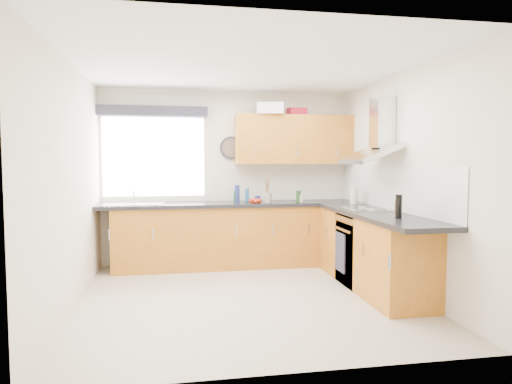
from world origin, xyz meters
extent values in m
plane|color=beige|center=(0.00, 0.00, 0.00)|extent=(3.60, 3.60, 0.00)
cube|color=white|center=(0.00, 0.00, 2.50)|extent=(3.60, 3.60, 0.02)
cube|color=silver|center=(0.00, 1.80, 1.25)|extent=(3.60, 0.02, 2.50)
cube|color=silver|center=(0.00, -1.80, 1.25)|extent=(3.60, 0.02, 2.50)
cube|color=silver|center=(-1.80, 0.00, 1.25)|extent=(0.02, 3.60, 2.50)
cube|color=silver|center=(1.80, 0.00, 1.25)|extent=(0.02, 3.60, 2.50)
cube|color=silver|center=(-1.05, 1.79, 1.55)|extent=(1.40, 0.02, 1.10)
cube|color=#262530|center=(-1.05, 1.70, 2.18)|extent=(1.50, 0.18, 0.14)
cube|color=white|center=(1.79, 0.30, 1.18)|extent=(0.01, 3.00, 0.54)
cube|color=#A35E1A|center=(-0.10, 1.51, 0.43)|extent=(3.00, 0.58, 0.86)
cube|color=#A35E1A|center=(1.50, 1.50, 0.43)|extent=(0.60, 0.60, 0.86)
cube|color=#A35E1A|center=(1.51, 0.15, 0.43)|extent=(0.58, 2.10, 0.86)
cube|color=black|center=(0.00, 1.50, 0.89)|extent=(3.60, 0.62, 0.05)
cube|color=black|center=(1.50, 0.00, 0.89)|extent=(0.62, 2.42, 0.05)
cube|color=black|center=(1.50, 0.30, 0.42)|extent=(0.56, 0.58, 0.85)
cube|color=silver|center=(1.50, 0.30, 0.92)|extent=(0.52, 0.52, 0.01)
cube|color=#A35E1A|center=(0.95, 1.62, 1.80)|extent=(1.70, 0.35, 0.70)
cube|color=silver|center=(-0.64, 1.52, 0.41)|extent=(0.57, 0.55, 0.82)
cylinder|color=#262530|center=(0.05, 1.76, 1.68)|extent=(0.33, 0.04, 0.33)
cube|color=silver|center=(0.57, 1.52, 2.23)|extent=(0.42, 0.35, 0.15)
cube|color=#B8182E|center=(1.01, 1.72, 2.21)|extent=(0.27, 0.23, 0.11)
cylinder|color=gray|center=(0.50, 1.35, 0.98)|extent=(0.10, 0.10, 0.14)
cylinder|color=silver|center=(1.62, 0.98, 1.03)|extent=(0.12, 0.12, 0.23)
cylinder|color=#391A14|center=(0.11, 1.60, 0.97)|extent=(0.07, 0.07, 0.13)
cylinder|color=#1E4418|center=(0.97, 1.44, 0.99)|extent=(0.07, 0.07, 0.16)
cylinder|color=#153713|center=(0.06, 1.41, 0.99)|extent=(0.06, 0.06, 0.17)
cylinder|color=#1B5984|center=(0.26, 1.62, 1.00)|extent=(0.06, 0.06, 0.19)
cylinder|color=#153613|center=(0.57, 1.55, 0.97)|extent=(0.06, 0.06, 0.11)
cylinder|color=#B8B29D|center=(0.99, 1.36, 0.97)|extent=(0.04, 0.04, 0.11)
cylinder|color=navy|center=(0.36, 1.36, 0.96)|extent=(0.07, 0.07, 0.10)
cylinder|color=navy|center=(0.08, 1.40, 1.03)|extent=(0.07, 0.07, 0.25)
cylinder|color=black|center=(1.48, -0.54, 1.03)|extent=(0.07, 0.07, 0.25)
cylinder|color=brown|center=(1.50, -0.48, 0.99)|extent=(0.06, 0.06, 0.17)
camera|label=1|loc=(-0.75, -4.83, 1.50)|focal=32.00mm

